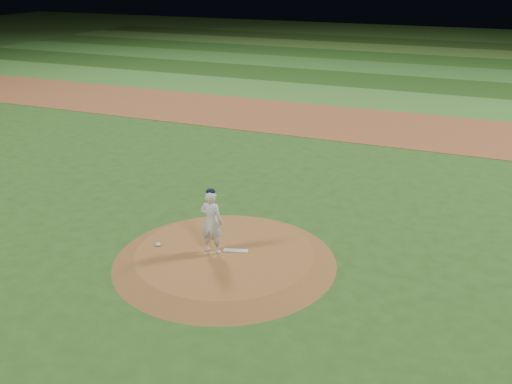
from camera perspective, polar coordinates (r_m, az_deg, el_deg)
ground at (r=14.22m, az=-3.12°, el=-6.91°), size 120.00×120.00×0.00m
infield_dirt_band at (r=26.67m, az=10.02°, el=6.74°), size 70.00×6.00×0.02m
outfield_stripe_0 at (r=31.92m, az=12.31°, el=9.05°), size 70.00×5.00×0.02m
outfield_stripe_1 at (r=36.75m, az=13.83°, el=10.58°), size 70.00×5.00×0.02m
outfield_stripe_2 at (r=41.62m, az=15.01°, el=11.74°), size 70.00×5.00×0.02m
outfield_stripe_3 at (r=46.52m, az=15.95°, el=12.66°), size 70.00×5.00×0.02m
outfield_stripe_4 at (r=51.44m, az=16.72°, el=13.40°), size 70.00×5.00×0.02m
outfield_stripe_5 at (r=56.38m, az=17.36°, el=14.01°), size 70.00×5.00×0.02m
pitchers_mound at (r=14.16m, az=-3.13°, el=-6.46°), size 5.50×5.50×0.25m
pitching_rubber at (r=14.12m, az=-2.03°, el=-5.88°), size 0.62×0.33×0.03m
rosin_bag at (r=14.58m, az=-9.75°, el=-5.18°), size 0.13×0.13×0.07m
pitcher_on_mound at (r=13.77m, az=-4.47°, el=-2.95°), size 0.59×0.40×1.67m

